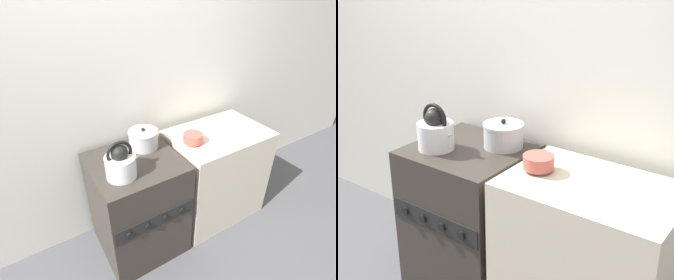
{
  "view_description": "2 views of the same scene",
  "coord_description": "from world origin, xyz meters",
  "views": [
    {
      "loc": [
        -0.59,
        -1.1,
        1.91
      ],
      "look_at": [
        0.28,
        0.31,
        0.92
      ],
      "focal_mm": 28.0,
      "sensor_mm": 36.0,
      "label": 1
    },
    {
      "loc": [
        1.56,
        -1.49,
        1.83
      ],
      "look_at": [
        0.25,
        0.31,
        0.94
      ],
      "focal_mm": 50.0,
      "sensor_mm": 36.0,
      "label": 2
    }
  ],
  "objects": [
    {
      "name": "wall_back",
      "position": [
        0.0,
        0.66,
        1.25
      ],
      "size": [
        7.0,
        0.06,
        2.5
      ],
      "color": "silver",
      "rests_on": "ground_plane"
    },
    {
      "name": "stove",
      "position": [
        0.0,
        0.3,
        0.42
      ],
      "size": [
        0.62,
        0.62,
        0.84
      ],
      "color": "#332D28",
      "rests_on": "ground_plane"
    },
    {
      "name": "counter",
      "position": [
        0.76,
        0.28,
        0.43
      ],
      "size": [
        0.82,
        0.56,
        0.85
      ],
      "color": "beige",
      "rests_on": "ground_plane"
    },
    {
      "name": "kettle",
      "position": [
        -0.14,
        0.19,
        0.94
      ],
      "size": [
        0.24,
        0.2,
        0.26
      ],
      "color": "silver",
      "rests_on": "stove"
    },
    {
      "name": "cooking_pot",
      "position": [
        0.14,
        0.43,
        0.91
      ],
      "size": [
        0.22,
        0.22,
        0.16
      ],
      "color": "#B2B2B7",
      "rests_on": "stove"
    },
    {
      "name": "enamel_bowl",
      "position": [
        0.48,
        0.26,
        0.9
      ],
      "size": [
        0.15,
        0.15,
        0.08
      ],
      "color": "#B75147",
      "rests_on": "counter"
    }
  ]
}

